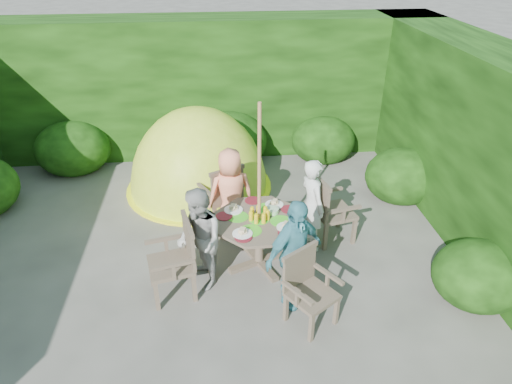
{
  "coord_description": "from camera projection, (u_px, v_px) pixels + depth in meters",
  "views": [
    {
      "loc": [
        0.36,
        -4.44,
        3.82
      ],
      "look_at": [
        0.86,
        0.67,
        0.85
      ],
      "focal_mm": 32.0,
      "sensor_mm": 36.0,
      "label": 1
    }
  ],
  "objects": [
    {
      "name": "hedge_enclosure",
      "position": [
        189.0,
        146.0,
        6.23
      ],
      "size": [
        9.0,
        9.0,
        2.5
      ],
      "color": "black",
      "rests_on": "ground"
    },
    {
      "name": "dome_tent",
      "position": [
        200.0,
        187.0,
        7.77
      ],
      "size": [
        2.7,
        2.7,
        2.78
      ],
      "rotation": [
        0.0,
        0.0,
        0.21
      ],
      "color": "#B2D128",
      "rests_on": "ground"
    },
    {
      "name": "garden_chair_right",
      "position": [
        329.0,
        209.0,
        6.23
      ],
      "size": [
        0.62,
        0.67,
        0.95
      ],
      "rotation": [
        0.0,
        0.0,
        1.8
      ],
      "color": "#473B2E",
      "rests_on": "ground"
    },
    {
      "name": "child_left",
      "position": [
        200.0,
        240.0,
        5.35
      ],
      "size": [
        0.68,
        0.77,
        1.3
      ],
      "primitive_type": "imported",
      "rotation": [
        0.0,
        0.0,
        -1.22
      ],
      "color": "#9F9E9A",
      "rests_on": "ground"
    },
    {
      "name": "parasol_pole",
      "position": [
        259.0,
        191.0,
        5.46
      ],
      "size": [
        0.06,
        0.06,
        2.2
      ],
      "primitive_type": "cylinder",
      "rotation": [
        0.0,
        0.0,
        0.4
      ],
      "color": "olive",
      "rests_on": "ground"
    },
    {
      "name": "ground",
      "position": [
        193.0,
        281.0,
        5.71
      ],
      "size": [
        60.0,
        60.0,
        0.0
      ],
      "primitive_type": "plane",
      "color": "#4E4B46",
      "rests_on": "ground"
    },
    {
      "name": "child_right",
      "position": [
        312.0,
        205.0,
        6.02
      ],
      "size": [
        0.44,
        0.55,
        1.32
      ],
      "primitive_type": "imported",
      "rotation": [
        0.0,
        0.0,
        1.87
      ],
      "color": "silver",
      "rests_on": "ground"
    },
    {
      "name": "child_back",
      "position": [
        231.0,
        193.0,
        6.29
      ],
      "size": [
        0.71,
        0.53,
        1.31
      ],
      "primitive_type": "imported",
      "rotation": [
        0.0,
        0.0,
        3.34
      ],
      "color": "#FF9069",
      "rests_on": "ground"
    },
    {
      "name": "patio_table",
      "position": [
        259.0,
        226.0,
        5.72
      ],
      "size": [
        1.56,
        1.56,
        0.83
      ],
      "rotation": [
        0.0,
        0.0,
        0.4
      ],
      "color": "#473B2E",
      "rests_on": "ground"
    },
    {
      "name": "garden_chair_front",
      "position": [
        308.0,
        287.0,
        4.94
      ],
      "size": [
        0.67,
        0.65,
        0.85
      ],
      "rotation": [
        0.0,
        0.0,
        0.6
      ],
      "color": "#473B2E",
      "rests_on": "ground"
    },
    {
      "name": "garden_chair_back",
      "position": [
        223.0,
        194.0,
        6.6
      ],
      "size": [
        0.72,
        0.69,
        0.93
      ],
      "rotation": [
        0.0,
        0.0,
        3.62
      ],
      "color": "#473B2E",
      "rests_on": "ground"
    },
    {
      "name": "child_front",
      "position": [
        294.0,
        254.0,
        5.06
      ],
      "size": [
        0.85,
        0.72,
        1.37
      ],
      "primitive_type": "imported",
      "rotation": [
        0.0,
        0.0,
        0.58
      ],
      "color": "teal",
      "rests_on": "ground"
    },
    {
      "name": "garden_chair_left",
      "position": [
        177.0,
        258.0,
        5.29
      ],
      "size": [
        0.61,
        0.66,
        0.94
      ],
      "rotation": [
        0.0,
        0.0,
        -1.34
      ],
      "color": "#473B2E",
      "rests_on": "ground"
    }
  ]
}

